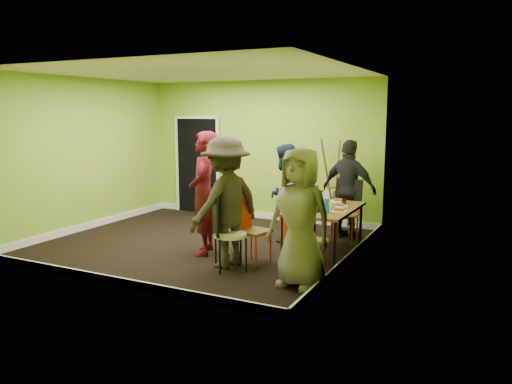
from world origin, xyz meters
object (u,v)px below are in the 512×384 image
chair_bentwood (225,229)px  person_front_end (300,218)px  dining_table (324,211)px  chair_back_end (348,197)px  easel (339,186)px  blue_bottle (327,206)px  thermos (321,200)px  person_left_far (285,193)px  chair_front_end (302,234)px  person_standing (204,193)px  person_left_near (226,202)px  orange_bottle (320,203)px  chair_left_far (289,215)px  person_back_end (349,189)px  chair_left_near (249,224)px

chair_bentwood → person_front_end: 1.21m
dining_table → chair_back_end: size_ratio=1.44×
easel → blue_bottle: 2.09m
thermos → person_left_far: person_left_far is taller
chair_front_end → thermos: (-0.12, 1.12, 0.27)m
person_standing → person_front_end: bearing=46.1°
chair_front_end → person_left_near: size_ratio=0.58×
easel → orange_bottle: easel is taller
thermos → orange_bottle: 0.18m
dining_table → orange_bottle: orange_bottle is taller
chair_left_far → person_back_end: size_ratio=0.50×
chair_front_end → easel: (-0.36, 2.80, 0.24)m
blue_bottle → person_back_end: size_ratio=0.12×
thermos → person_front_end: (0.20, -1.41, 0.01)m
chair_left_far → person_back_end: person_back_end is taller
chair_bentwood → person_left_near: bearing=165.9°
easel → person_left_near: person_left_near is taller
chair_left_far → chair_front_end: chair_front_end is taller
chair_left_near → chair_front_end: size_ratio=0.95×
chair_front_end → person_left_near: person_left_near is taller
blue_bottle → person_standing: 1.88m
chair_bentwood → person_left_near: (-0.08, 0.16, 0.35)m
easel → dining_table: bearing=-80.4°
dining_table → person_back_end: bearing=88.5°
person_front_end → chair_left_near: bearing=157.5°
chair_left_far → person_standing: (-0.96, -1.08, 0.46)m
chair_bentwood → blue_bottle: (1.16, 0.89, 0.28)m
chair_back_end → chair_bentwood: (-1.06, -2.38, -0.16)m
blue_bottle → person_left_near: size_ratio=0.11×
orange_bottle → chair_front_end: bearing=-81.3°
easel → person_left_near: 2.89m
chair_front_end → person_left_far: 2.00m
easel → thermos: (0.24, -1.68, 0.03)m
chair_back_end → person_standing: (-1.75, -1.82, 0.21)m
chair_back_end → chair_front_end: bearing=90.4°
chair_bentwood → orange_bottle: chair_bentwood is taller
person_back_end → person_front_end: (0.12, -2.64, 0.02)m
chair_left_near → blue_bottle: size_ratio=4.89×
thermos → person_front_end: size_ratio=0.13×
orange_bottle → person_back_end: person_back_end is taller
chair_front_end → easel: bearing=113.4°
orange_bottle → person_left_near: bearing=-127.7°
chair_left_near → person_standing: (-0.82, 0.10, 0.38)m
chair_bentwood → thermos: bearing=102.9°
easel → orange_bottle: 1.54m
person_front_end → chair_back_end: bearing=100.7°
chair_front_end → easel: 2.84m
chair_left_far → chair_front_end: bearing=23.0°
chair_bentwood → person_back_end: (1.04, 2.48, 0.28)m
dining_table → orange_bottle: size_ratio=20.91×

